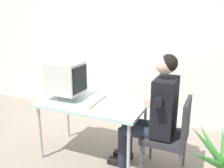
{
  "coord_description": "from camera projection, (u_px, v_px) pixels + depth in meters",
  "views": [
    {
      "loc": [
        1.31,
        -2.42,
        1.73
      ],
      "look_at": [
        0.25,
        0.0,
        0.98
      ],
      "focal_mm": 39.35,
      "sensor_mm": 36.0,
      "label": 1
    }
  ],
  "objects": [
    {
      "name": "ground_plane",
      "position": [
        94.0,
        156.0,
        3.11
      ],
      "size": [
        12.0,
        12.0,
        0.0
      ],
      "primitive_type": "plane",
      "color": "gray"
    },
    {
      "name": "wall_back",
      "position": [
        151.0,
        29.0,
        3.82
      ],
      "size": [
        8.0,
        0.1,
        3.0
      ],
      "primitive_type": "cube",
      "color": "silver",
      "rests_on": "ground_plane"
    },
    {
      "name": "desk",
      "position": [
        93.0,
        106.0,
        2.93
      ],
      "size": [
        1.26,
        0.72,
        0.73
      ],
      "color": "#B7B7BC",
      "rests_on": "ground_plane"
    },
    {
      "name": "crt_monitor",
      "position": [
        66.0,
        78.0,
        2.98
      ],
      "size": [
        0.4,
        0.36,
        0.45
      ],
      "color": "silver",
      "rests_on": "desk"
    },
    {
      "name": "keyboard",
      "position": [
        93.0,
        101.0,
        2.9
      ],
      "size": [
        0.18,
        0.48,
        0.03
      ],
      "color": "beige",
      "rests_on": "desk"
    },
    {
      "name": "office_chair",
      "position": [
        172.0,
        133.0,
        2.64
      ],
      "size": [
        0.46,
        0.46,
        0.89
      ],
      "color": "#4C4C51",
      "rests_on": "ground_plane"
    },
    {
      "name": "person_seated",
      "position": [
        155.0,
        110.0,
        2.65
      ],
      "size": [
        0.73,
        0.59,
        1.35
      ],
      "color": "black",
      "rests_on": "ground_plane"
    }
  ]
}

